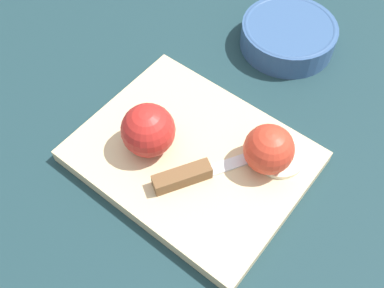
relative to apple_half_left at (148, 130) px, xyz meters
The scene contains 7 objects.
ground_plane 0.08m from the apple_half_left, 16.91° to the left, with size 4.00×4.00×0.00m, color #193338.
cutting_board 0.08m from the apple_half_left, 16.91° to the left, with size 0.34×0.29×0.02m.
apple_half_left is the anchor object (origin of this frame).
apple_half_right 0.16m from the apple_half_left, 17.48° to the left, with size 0.07×0.07×0.07m.
knife 0.08m from the apple_half_left, 15.88° to the right, with size 0.13×0.14×0.02m.
apple_slice 0.18m from the apple_half_left, 21.08° to the left, with size 0.07×0.07×0.01m.
bowl 0.31m from the apple_half_left, 73.17° to the left, with size 0.16×0.16×0.04m.
Camera 1 is at (0.16, -0.30, 0.54)m, focal length 42.00 mm.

